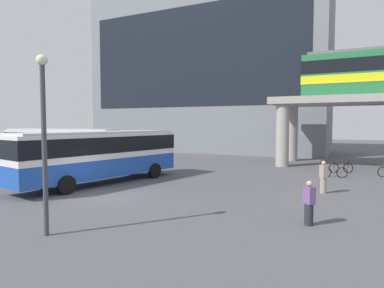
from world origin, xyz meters
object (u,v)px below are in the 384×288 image
(station_building, at_px, (209,72))
(pedestrian_near_building, at_px, (309,204))
(bicycle_black, at_px, (341,168))
(pedestrian_at_kerb, at_px, (1,166))
(bus_main, at_px, (100,151))
(bus_secondary, at_px, (63,143))
(pedestrian_waiting_near_stop, at_px, (323,178))
(bicycle_brown, at_px, (334,172))

(station_building, relative_size, pedestrian_near_building, 18.98)
(bicycle_black, bearing_deg, pedestrian_at_kerb, -148.89)
(bus_main, height_order, bicycle_black, bus_main)
(bus_secondary, distance_m, pedestrian_at_kerb, 7.42)
(pedestrian_at_kerb, xyz_separation_m, pedestrian_waiting_near_stop, (20.36, 4.07, 0.05))
(station_building, height_order, bicycle_black, station_building)
(pedestrian_waiting_near_stop, bearing_deg, bus_main, -167.23)
(bus_secondary, bearing_deg, bus_main, -32.11)
(pedestrian_at_kerb, distance_m, pedestrian_waiting_near_stop, 20.76)
(bicycle_brown, xyz_separation_m, pedestrian_waiting_near_stop, (-0.25, -5.91, 0.46))
(bicycle_brown, bearing_deg, bus_main, -145.78)
(pedestrian_at_kerb, xyz_separation_m, pedestrian_near_building, (20.33, -2.14, 0.01))
(bicycle_black, distance_m, pedestrian_waiting_near_stop, 8.63)
(bicycle_brown, bearing_deg, pedestrian_waiting_near_stop, -92.38)
(station_building, bearing_deg, pedestrian_near_building, -61.09)
(station_building, distance_m, pedestrian_near_building, 35.95)
(bicycle_black, xyz_separation_m, pedestrian_at_kerb, (-20.97, -12.66, 0.40))
(station_building, relative_size, pedestrian_at_kerb, 19.10)
(pedestrian_at_kerb, bearing_deg, bus_main, 8.84)
(pedestrian_waiting_near_stop, bearing_deg, bicycle_black, 85.89)
(pedestrian_waiting_near_stop, bearing_deg, bus_secondary, 172.15)
(pedestrian_near_building, distance_m, pedestrian_waiting_near_stop, 6.20)
(bicycle_black, distance_m, pedestrian_at_kerb, 24.50)
(station_building, height_order, bus_secondary, station_building)
(station_building, distance_m, bus_secondary, 23.37)
(pedestrian_at_kerb, bearing_deg, station_building, 82.61)
(bus_main, xyz_separation_m, bicycle_black, (13.28, 11.46, -1.63))
(bus_main, distance_m, pedestrian_near_building, 13.13)
(bicycle_black, height_order, pedestrian_waiting_near_stop, pedestrian_waiting_near_stop)
(station_building, bearing_deg, pedestrian_at_kerb, -97.39)
(bus_secondary, bearing_deg, station_building, 75.61)
(pedestrian_at_kerb, bearing_deg, bicycle_black, 31.11)
(bus_main, xyz_separation_m, pedestrian_at_kerb, (-7.69, -1.20, -1.23))
(bus_main, relative_size, bicycle_brown, 6.50)
(bicycle_brown, relative_size, pedestrian_at_kerb, 1.07)
(bicycle_black, distance_m, bicycle_brown, 2.71)
(bus_main, distance_m, bicycle_brown, 15.70)
(pedestrian_near_building, xyz_separation_m, pedestrian_waiting_near_stop, (0.02, 6.20, 0.05))
(bicycle_black, bearing_deg, station_building, 138.34)
(bus_secondary, xyz_separation_m, bicycle_brown, (22.34, 2.86, -1.63))
(station_building, height_order, pedestrian_near_building, station_building)
(pedestrian_waiting_near_stop, bearing_deg, bicycle_brown, 87.62)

